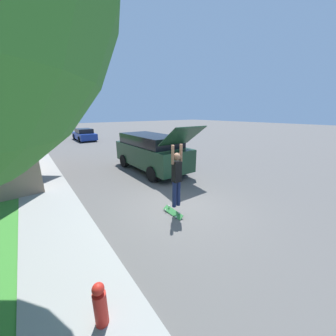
{
  "coord_description": "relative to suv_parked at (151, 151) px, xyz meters",
  "views": [
    {
      "loc": [
        -3.89,
        -4.52,
        3.22
      ],
      "look_at": [
        0.49,
        1.25,
        1.06
      ],
      "focal_mm": 20.0,
      "sensor_mm": 36.0,
      "label": 1
    }
  ],
  "objects": [
    {
      "name": "ground_plane",
      "position": [
        -1.61,
        -4.32,
        -1.12
      ],
      "size": [
        120.0,
        120.0,
        0.0
      ],
      "primitive_type": "plane",
      "color": "#54514F"
    },
    {
      "name": "sidewalk",
      "position": [
        -5.21,
        1.68,
        -1.07
      ],
      "size": [
        1.8,
        80.0,
        0.1
      ],
      "color": "gray",
      "rests_on": "ground_plane"
    },
    {
      "name": "suv_parked",
      "position": [
        0.0,
        0.0,
        0.0
      ],
      "size": [
        2.16,
        5.79,
        2.67
      ],
      "color": "#193823",
      "rests_on": "ground_plane"
    },
    {
      "name": "car_down_street",
      "position": [
        0.13,
        15.15,
        -0.46
      ],
      "size": [
        1.96,
        4.46,
        1.38
      ],
      "color": "navy",
      "rests_on": "ground_plane"
    },
    {
      "name": "skateboarder",
      "position": [
        -2.01,
        -4.68,
        0.24
      ],
      "size": [
        0.41,
        0.23,
        1.99
      ],
      "color": "#192347",
      "rests_on": "ground_plane"
    },
    {
      "name": "skateboard",
      "position": [
        -2.08,
        -4.6,
        -1.03
      ],
      "size": [
        0.24,
        0.83,
        0.24
      ],
      "color": "#337F3D",
      "rests_on": "ground_plane"
    },
    {
      "name": "fire_hydrant",
      "position": [
        -5.04,
        -6.57,
        -0.66
      ],
      "size": [
        0.2,
        0.2,
        0.76
      ],
      "color": "red",
      "rests_on": "sidewalk"
    }
  ]
}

